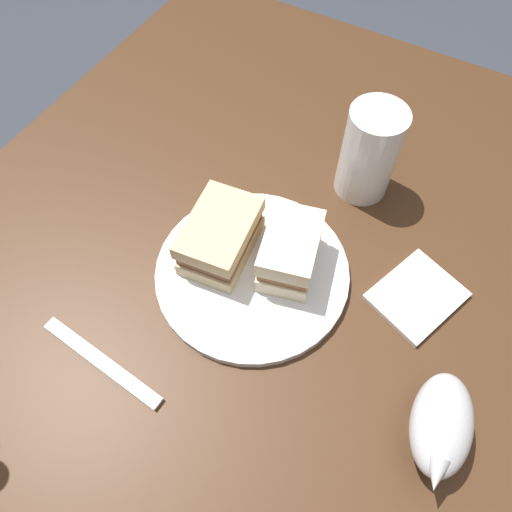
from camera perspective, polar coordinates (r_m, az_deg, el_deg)
ground_plane at (r=1.32m, az=0.31°, el=-16.54°), size 6.00×6.00×0.00m
dining_table at (r=0.98m, az=0.41°, el=-11.31°), size 1.10×0.92×0.72m
plate at (r=0.63m, az=-0.61°, el=-1.87°), size 0.26×0.26×0.01m
sandwich_half_left at (r=0.60m, az=4.11°, el=0.57°), size 0.11×0.09×0.07m
sandwich_half_right at (r=0.62m, az=-4.29°, el=2.38°), size 0.13×0.09×0.06m
potato_wedge_front at (r=0.63m, az=4.05°, el=0.51°), size 0.04×0.05×0.01m
potato_wedge_middle at (r=0.65m, az=3.30°, el=2.98°), size 0.05×0.05×0.02m
potato_wedge_back at (r=0.64m, az=5.94°, el=1.42°), size 0.05×0.03×0.02m
pint_glass at (r=0.69m, az=13.31°, el=11.55°), size 0.08×0.08×0.14m
gravy_boat at (r=0.56m, az=21.30°, el=-18.45°), size 0.13×0.08×0.07m
napkin at (r=0.65m, az=18.73°, el=-4.53°), size 0.13×0.12×0.01m
fork at (r=0.61m, az=-18.01°, el=-11.99°), size 0.03×0.18×0.01m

